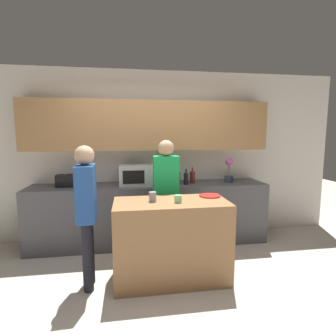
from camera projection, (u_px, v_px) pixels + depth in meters
ground_plane at (162, 295)px, 2.78m from camera, size 14.00×14.00×0.00m
back_wall at (148, 144)px, 4.21m from camera, size 6.40×0.40×2.70m
back_counter at (150, 214)px, 4.08m from camera, size 3.60×0.62×0.93m
kitchen_island at (171, 240)px, 3.05m from camera, size 1.31×0.63×0.94m
microwave at (137, 175)px, 3.97m from camera, size 0.52×0.39×0.30m
toaster at (66, 181)px, 3.83m from camera, size 0.26×0.16×0.18m
potted_plant at (229, 170)px, 4.19m from camera, size 0.14×0.14×0.39m
bottle_0 at (178, 178)px, 4.04m from camera, size 0.07×0.07×0.26m
bottle_1 at (186, 178)px, 4.00m from camera, size 0.07×0.07×0.24m
bottle_2 at (192, 177)px, 4.11m from camera, size 0.08×0.08×0.25m
plate_on_island at (210, 196)px, 3.22m from camera, size 0.26×0.26×0.01m
cup_0 at (178, 199)px, 2.93m from camera, size 0.08×0.08×0.08m
cup_1 at (153, 197)px, 2.97m from camera, size 0.08×0.08×0.11m
person_left at (166, 189)px, 3.55m from camera, size 0.35×0.21×1.62m
person_center at (86, 206)px, 2.82m from camera, size 0.21×0.35×1.58m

